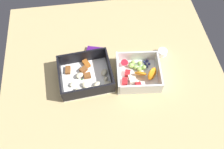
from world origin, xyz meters
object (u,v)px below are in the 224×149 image
Objects in this scene: pasta_container at (86,76)px; paper_cup_liner at (162,52)px; fruit_bowl at (138,73)px; candy_bar at (96,50)px.

paper_cup_liner is at bearing 8.66° from pasta_container.
fruit_bowl is 4.56× the size of paper_cup_liner.
pasta_container reaches higher than paper_cup_liner.
candy_bar is (-13.77, 13.15, -1.32)cm from fruit_bowl.
fruit_bowl is (18.39, -1.37, 0.00)cm from pasta_container.
candy_bar is (4.62, 11.78, -1.32)cm from pasta_container.
candy_bar is 1.95× the size of paper_cup_liner.
fruit_bowl is 13.90cm from paper_cup_liner.
candy_bar is at bearing 63.97° from pasta_container.
pasta_container is at bearing 175.73° from fruit_bowl.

